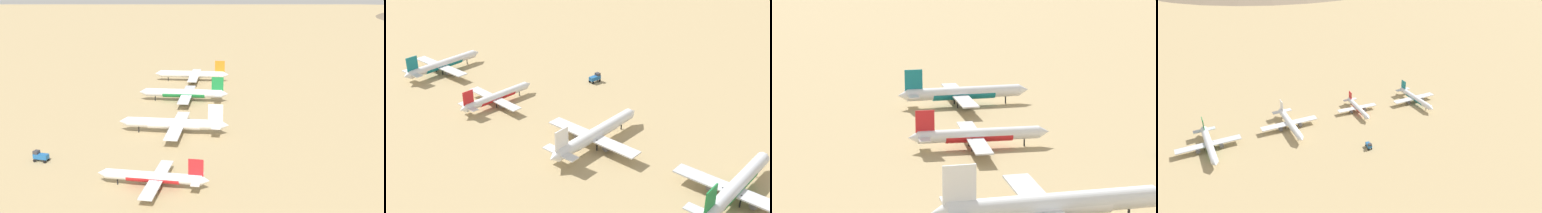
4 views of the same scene
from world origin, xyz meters
TOP-DOWN VIEW (x-y plane):
  - parked_jet_2 at (-1.53, 0.12)m, footprint 45.60×37.13m
  - parked_jet_3 at (-7.81, 49.84)m, footprint 35.49×28.80m
  - parked_jet_4 at (-6.26, 94.80)m, footprint 41.35×33.68m

SIDE VIEW (x-z plane):
  - parked_jet_3 at x=-7.81m, z-range -1.71..8.52m
  - parked_jet_4 at x=-6.26m, z-range -1.99..9.93m
  - parked_jet_2 at x=-1.53m, z-range -2.20..10.95m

